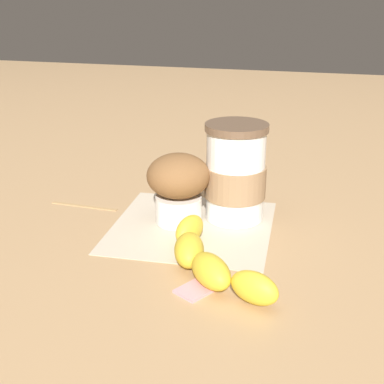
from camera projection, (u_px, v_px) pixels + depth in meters
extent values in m
plane|color=tan|center=(192.00, 227.00, 0.76)|extent=(3.00, 3.00, 0.00)
cube|color=beige|center=(192.00, 226.00, 0.76)|extent=(0.23, 0.23, 0.00)
cylinder|color=white|center=(235.00, 175.00, 0.77)|extent=(0.08, 0.08, 0.13)
cylinder|color=brown|center=(237.00, 127.00, 0.74)|extent=(0.09, 0.09, 0.01)
cylinder|color=#997551|center=(235.00, 181.00, 0.77)|extent=(0.09, 0.09, 0.05)
cylinder|color=white|center=(179.00, 209.00, 0.77)|extent=(0.07, 0.07, 0.04)
ellipsoid|color=brown|center=(178.00, 176.00, 0.75)|extent=(0.09, 0.09, 0.06)
ellipsoid|color=gold|center=(190.00, 230.00, 0.71)|extent=(0.06, 0.04, 0.04)
ellipsoid|color=gold|center=(189.00, 250.00, 0.65)|extent=(0.08, 0.05, 0.04)
ellipsoid|color=gold|center=(211.00, 271.00, 0.61)|extent=(0.08, 0.07, 0.04)
ellipsoid|color=gold|center=(255.00, 288.00, 0.57)|extent=(0.05, 0.06, 0.04)
cube|color=pink|center=(198.00, 287.00, 0.60)|extent=(0.06, 0.05, 0.01)
cube|color=tan|center=(84.00, 206.00, 0.83)|extent=(0.01, 0.11, 0.00)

